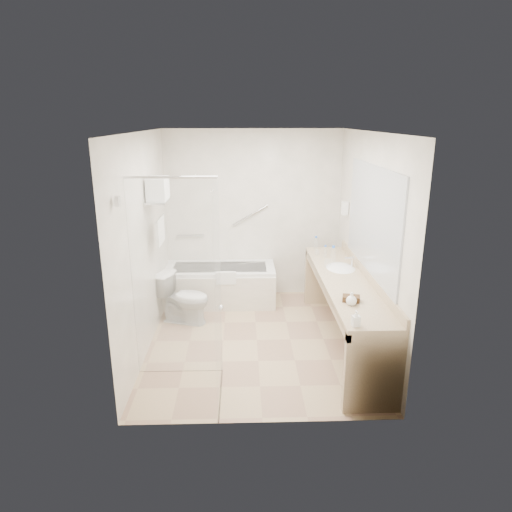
{
  "coord_description": "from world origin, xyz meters",
  "views": [
    {
      "loc": [
        -0.17,
        -5.11,
        2.65
      ],
      "look_at": [
        0.0,
        0.3,
        1.0
      ],
      "focal_mm": 32.0,
      "sensor_mm": 36.0,
      "label": 1
    }
  ],
  "objects_px": {
    "toilet": "(184,298)",
    "water_bottle_left": "(333,255)",
    "vanity_counter": "(344,296)",
    "bathtub": "(220,285)",
    "amenity_basket": "(351,298)"
  },
  "relations": [
    {
      "from": "bathtub",
      "to": "amenity_basket",
      "type": "distance_m",
      "value": 2.58
    },
    {
      "from": "bathtub",
      "to": "toilet",
      "type": "xyz_separation_m",
      "value": [
        -0.45,
        -0.67,
        0.06
      ]
    },
    {
      "from": "vanity_counter",
      "to": "amenity_basket",
      "type": "height_order",
      "value": "vanity_counter"
    },
    {
      "from": "toilet",
      "to": "water_bottle_left",
      "type": "relative_size",
      "value": 3.08
    },
    {
      "from": "vanity_counter",
      "to": "toilet",
      "type": "bearing_deg",
      "value": 159.88
    },
    {
      "from": "bathtub",
      "to": "amenity_basket",
      "type": "relative_size",
      "value": 9.17
    },
    {
      "from": "toilet",
      "to": "water_bottle_left",
      "type": "height_order",
      "value": "water_bottle_left"
    },
    {
      "from": "amenity_basket",
      "to": "bathtub",
      "type": "bearing_deg",
      "value": 124.88
    },
    {
      "from": "bathtub",
      "to": "water_bottle_left",
      "type": "xyz_separation_m",
      "value": [
        1.5,
        -0.75,
        0.68
      ]
    },
    {
      "from": "bathtub",
      "to": "water_bottle_left",
      "type": "relative_size",
      "value": 7.21
    },
    {
      "from": "bathtub",
      "to": "amenity_basket",
      "type": "bearing_deg",
      "value": -55.12
    },
    {
      "from": "bathtub",
      "to": "toilet",
      "type": "distance_m",
      "value": 0.81
    },
    {
      "from": "bathtub",
      "to": "toilet",
      "type": "relative_size",
      "value": 2.34
    },
    {
      "from": "vanity_counter",
      "to": "toilet",
      "type": "relative_size",
      "value": 3.95
    },
    {
      "from": "vanity_counter",
      "to": "bathtub",
      "type": "bearing_deg",
      "value": 137.65
    }
  ]
}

